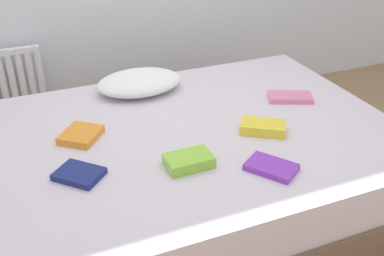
% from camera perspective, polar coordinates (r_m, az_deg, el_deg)
% --- Properties ---
extents(ground_plane, '(8.00, 8.00, 0.00)m').
position_cam_1_polar(ground_plane, '(2.55, 0.44, -9.96)').
color(ground_plane, '#93704C').
extents(bed, '(2.00, 1.50, 0.50)m').
position_cam_1_polar(bed, '(2.40, 0.46, -5.40)').
color(bed, brown).
rests_on(bed, ground).
extents(radiator, '(0.52, 0.04, 0.52)m').
position_cam_1_polar(radiator, '(3.26, -22.26, 4.60)').
color(radiator, white).
rests_on(radiator, ground).
extents(pillow, '(0.48, 0.34, 0.11)m').
position_cam_1_polar(pillow, '(2.65, -6.57, 5.65)').
color(pillow, white).
rests_on(pillow, bed).
extents(textbook_navy, '(0.23, 0.23, 0.03)m').
position_cam_1_polar(textbook_navy, '(1.97, -13.83, -5.57)').
color(textbook_navy, navy).
rests_on(textbook_navy, bed).
extents(textbook_orange, '(0.24, 0.25, 0.03)m').
position_cam_1_polar(textbook_orange, '(2.24, -13.61, -0.84)').
color(textbook_orange, orange).
rests_on(textbook_orange, bed).
extents(textbook_purple, '(0.23, 0.25, 0.03)m').
position_cam_1_polar(textbook_purple, '(1.99, 9.80, -4.80)').
color(textbook_purple, purple).
rests_on(textbook_purple, bed).
extents(textbook_pink, '(0.27, 0.21, 0.03)m').
position_cam_1_polar(textbook_pink, '(2.61, 12.06, 3.76)').
color(textbook_pink, pink).
rests_on(textbook_pink, bed).
extents(textbook_yellow, '(0.25, 0.22, 0.05)m').
position_cam_1_polar(textbook_yellow, '(2.26, 8.79, 0.09)').
color(textbook_yellow, yellow).
rests_on(textbook_yellow, bed).
extents(textbook_lime, '(0.20, 0.13, 0.05)m').
position_cam_1_polar(textbook_lime, '(1.98, -0.41, -4.09)').
color(textbook_lime, '#8CC638').
rests_on(textbook_lime, bed).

